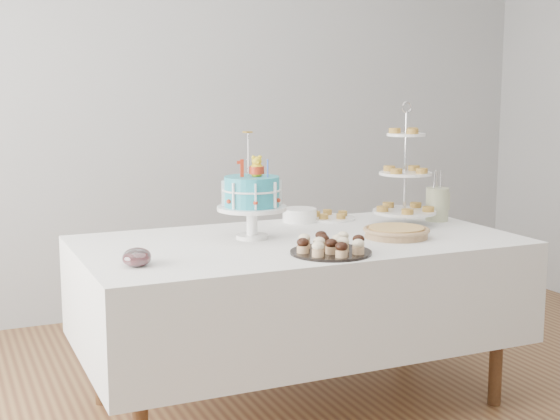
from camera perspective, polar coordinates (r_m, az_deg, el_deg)
name	(u,v)px	position (r m, az deg, el deg)	size (l,w,h in m)	color
walls	(331,109)	(3.12, 3.78, 7.36)	(5.04, 4.04, 2.70)	#9B9EA0
table	(298,289)	(3.51, 1.35, -5.78)	(1.92, 1.02, 0.77)	white
birthday_cake	(252,210)	(3.45, -2.06, 0.01)	(0.31, 0.31, 0.47)	white
cupcake_tray	(331,245)	(3.16, 3.75, -2.55)	(0.33, 0.33, 0.08)	black
pie	(396,232)	(3.53, 8.51, -1.57)	(0.30, 0.30, 0.05)	tan
tiered_stand	(405,174)	(3.81, 9.15, 2.61)	(0.31, 0.31, 0.60)	silver
plate_stack	(300,215)	(3.89, 1.45, -0.38)	(0.17, 0.17, 0.07)	white
pastry_plate	(330,216)	(3.97, 3.69, -0.45)	(0.25, 0.25, 0.04)	white
jam_bowl_a	(137,258)	(2.98, -10.44, -3.50)	(0.11, 0.11, 0.07)	silver
jam_bowl_b	(137,256)	(3.02, -10.42, -3.35)	(0.11, 0.11, 0.06)	silver
utensil_pitcher	(437,203)	(3.99, 11.43, 0.52)	(0.12, 0.11, 0.25)	beige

